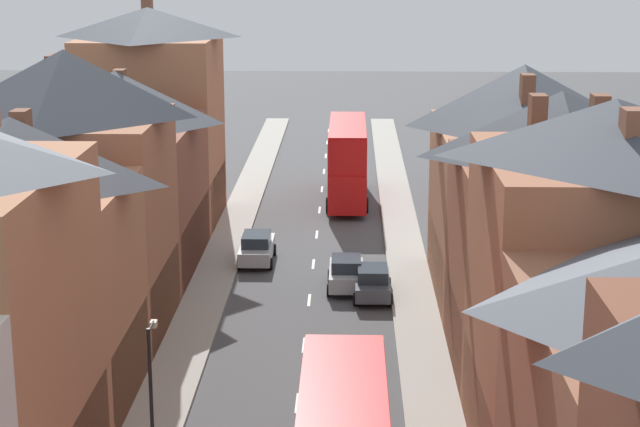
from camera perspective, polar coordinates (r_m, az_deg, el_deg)
name	(u,v)px	position (r m, az deg, el deg)	size (l,w,h in m)	color
pavement_left	(211,285)	(54.75, -5.85, -3.82)	(2.20, 104.00, 0.14)	#A8A399
pavement_right	(411,287)	(54.39, 4.89, -3.92)	(2.20, 104.00, 0.14)	#A8A399
centre_line_dashes	(309,300)	(52.46, -0.58, -4.64)	(0.14, 97.80, 0.01)	silver
double_decker_bus_mid_street	(347,161)	(71.39, 1.47, 2.84)	(2.74, 10.80, 5.30)	red
car_near_blue	(373,282)	(52.64, 2.82, -3.67)	(1.90, 3.98, 1.59)	#4C515B
car_near_silver	(346,273)	(53.85, 1.41, -3.19)	(1.90, 3.86, 1.68)	#B7BABF
car_parked_left_a	(257,248)	(58.37, -3.39, -1.83)	(1.90, 4.33, 1.66)	#B7BABF
street_lamp	(152,394)	(34.48, -8.96, -9.52)	(0.20, 1.12, 5.50)	black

